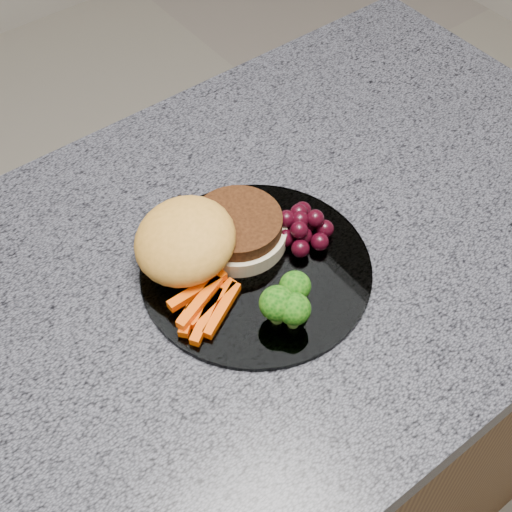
{
  "coord_description": "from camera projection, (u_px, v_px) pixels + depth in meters",
  "views": [
    {
      "loc": [
        -0.22,
        -0.41,
        1.53
      ],
      "look_at": [
        0.08,
        -0.02,
        0.93
      ],
      "focal_mm": 50.0,
      "sensor_mm": 36.0,
      "label": 1
    }
  ],
  "objects": [
    {
      "name": "carrot_sticks",
      "position": [
        204.0,
        304.0,
        0.76
      ],
      "size": [
        0.09,
        0.07,
        0.02
      ],
      "rotation": [
        0.0,
        0.0,
        0.1
      ],
      "color": "#F95004",
      "rests_on": "plate"
    },
    {
      "name": "burger",
      "position": [
        204.0,
        239.0,
        0.79
      ],
      "size": [
        0.18,
        0.12,
        0.06
      ],
      "rotation": [
        0.0,
        0.0,
        -0.02
      ],
      "color": "#C5B48B",
      "rests_on": "plate"
    },
    {
      "name": "island_cabinet",
      "position": [
        211.0,
        467.0,
        1.14
      ],
      "size": [
        1.2,
        0.6,
        0.86
      ],
      "primitive_type": "cube",
      "color": "brown",
      "rests_on": "ground"
    },
    {
      "name": "grape_bunch",
      "position": [
        301.0,
        228.0,
        0.81
      ],
      "size": [
        0.08,
        0.07,
        0.04
      ],
      "rotation": [
        0.0,
        0.0,
        0.35
      ],
      "color": "black",
      "rests_on": "plate"
    },
    {
      "name": "plate",
      "position": [
        256.0,
        269.0,
        0.8
      ],
      "size": [
        0.26,
        0.26,
        0.01
      ],
      "primitive_type": "cylinder",
      "color": "white",
      "rests_on": "countertop"
    },
    {
      "name": "countertop",
      "position": [
        191.0,
        306.0,
        0.79
      ],
      "size": [
        1.2,
        0.6,
        0.04
      ],
      "primitive_type": "cube",
      "color": "#51525C",
      "rests_on": "island_cabinet"
    },
    {
      "name": "broccoli",
      "position": [
        288.0,
        301.0,
        0.73
      ],
      "size": [
        0.07,
        0.06,
        0.05
      ],
      "rotation": [
        0.0,
        0.0,
        0.03
      ],
      "color": "#578630",
      "rests_on": "plate"
    }
  ]
}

